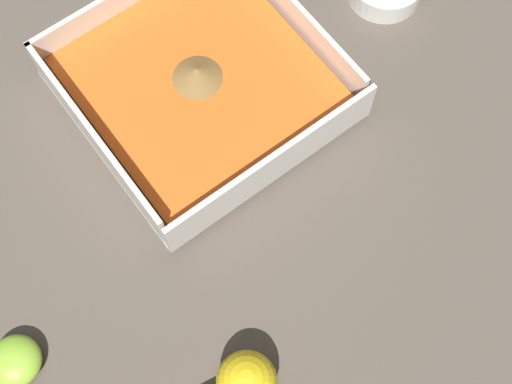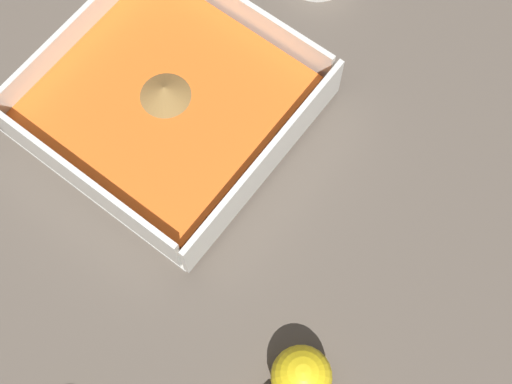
# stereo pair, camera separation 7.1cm
# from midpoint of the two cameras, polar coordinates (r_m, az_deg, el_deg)

# --- Properties ---
(ground_plane) EXTENTS (4.00, 4.00, 0.00)m
(ground_plane) POSITION_cam_midpoint_polar(r_m,az_deg,el_deg) (0.80, -10.23, 5.23)
(ground_plane) COLOR brown
(square_dish) EXTENTS (0.26, 0.26, 0.07)m
(square_dish) POSITION_cam_midpoint_polar(r_m,az_deg,el_deg) (0.78, -9.45, 6.58)
(square_dish) COLOR silver
(square_dish) RESTS_ON ground_plane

